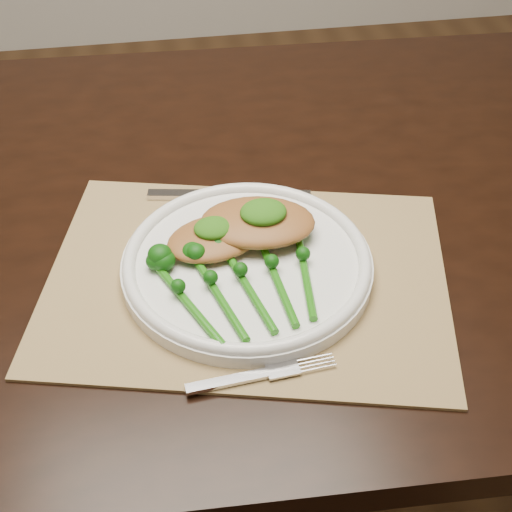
{
  "coord_description": "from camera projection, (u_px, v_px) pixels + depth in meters",
  "views": [
    {
      "loc": [
        -0.01,
        -0.86,
        1.35
      ],
      "look_at": [
        0.09,
        -0.24,
        0.78
      ],
      "focal_mm": 50.0,
      "sensor_mm": 36.0,
      "label": 1
    }
  ],
  "objects": [
    {
      "name": "dining_table",
      "position": [
        198.0,
        374.0,
        1.22
      ],
      "size": [
        1.63,
        0.96,
        0.75
      ],
      "rotation": [
        0.0,
        0.0,
        -0.04
      ],
      "color": "black",
      "rests_on": "ground"
    },
    {
      "name": "fork",
      "position": [
        271.0,
        372.0,
        0.74
      ],
      "size": [
        0.16,
        0.03,
        0.0
      ],
      "rotation": [
        0.0,
        0.0,
        0.09
      ],
      "color": "silver",
      "rests_on": "placemat"
    },
    {
      "name": "chicken_fillet_right",
      "position": [
        258.0,
        222.0,
        0.87
      ],
      "size": [
        0.16,
        0.12,
        0.03
      ],
      "primitive_type": "ellipsoid",
      "rotation": [
        0.0,
        0.0,
        -0.16
      ],
      "color": "#9D622D",
      "rests_on": "dinner_plate"
    },
    {
      "name": "knife",
      "position": [
        213.0,
        195.0,
        0.97
      ],
      "size": [
        0.22,
        0.06,
        0.01
      ],
      "rotation": [
        0.0,
        0.0,
        -0.17
      ],
      "color": "silver",
      "rests_on": "placemat"
    },
    {
      "name": "placemat",
      "position": [
        247.0,
        277.0,
        0.86
      ],
      "size": [
        0.55,
        0.45,
        0.0
      ],
      "primitive_type": "cube",
      "rotation": [
        0.0,
        0.0,
        -0.24
      ],
      "color": "#9C7E4F",
      "rests_on": "dining_table"
    },
    {
      "name": "pesto_dollop_right",
      "position": [
        263.0,
        212.0,
        0.86
      ],
      "size": [
        0.06,
        0.05,
        0.02
      ],
      "primitive_type": "ellipsoid",
      "color": "#1B4E0B",
      "rests_on": "chicken_fillet_right"
    },
    {
      "name": "dinner_plate",
      "position": [
        247.0,
        263.0,
        0.85
      ],
      "size": [
        0.3,
        0.3,
        0.03
      ],
      "color": "white",
      "rests_on": "placemat"
    },
    {
      "name": "pesto_dollop_left",
      "position": [
        213.0,
        228.0,
        0.85
      ],
      "size": [
        0.05,
        0.04,
        0.02
      ],
      "primitive_type": "ellipsoid",
      "color": "#1B4E0B",
      "rests_on": "chicken_fillet_left"
    },
    {
      "name": "floor",
      "position": [
        197.0,
        453.0,
        1.54
      ],
      "size": [
        4.0,
        4.0,
        0.0
      ],
      "primitive_type": "plane",
      "color": "brown",
      "rests_on": "ground"
    },
    {
      "name": "chicken_fillet_left",
      "position": [
        215.0,
        238.0,
        0.86
      ],
      "size": [
        0.14,
        0.11,
        0.02
      ],
      "primitive_type": "ellipsoid",
      "rotation": [
        0.0,
        0.0,
        0.26
      ],
      "color": "#9D622D",
      "rests_on": "dinner_plate"
    },
    {
      "name": "broccolini_bundle",
      "position": [
        248.0,
        288.0,
        0.81
      ],
      "size": [
        0.2,
        0.21,
        0.04
      ],
      "rotation": [
        0.0,
        0.0,
        0.2
      ],
      "color": "#1A620D",
      "rests_on": "dinner_plate"
    }
  ]
}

